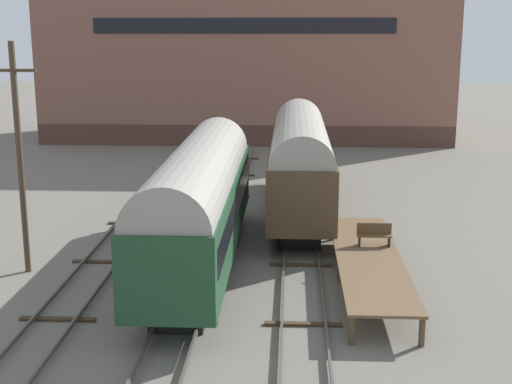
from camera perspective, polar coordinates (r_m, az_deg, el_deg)
ground_plane at (r=27.16m, az=-5.16°, el=-7.86°), size 200.00×200.00×0.00m
track_left at (r=27.97m, az=-13.69°, el=-7.25°), size 2.60×60.00×0.26m
track_middle at (r=27.11m, az=-5.17°, el=-7.58°), size 2.60×60.00×0.26m
track_right at (r=26.86m, az=3.72°, el=-7.75°), size 2.60×60.00×0.26m
train_car_brown at (r=37.13m, az=3.54°, el=2.75°), size 3.06×15.75×5.32m
train_car_green at (r=28.72m, az=-4.58°, el=-0.50°), size 3.06×16.32×5.22m
station_platform at (r=27.88m, az=8.99°, el=-5.32°), size 2.47×11.45×1.05m
bench at (r=29.17m, az=9.44°, el=-3.32°), size 1.40×0.40×0.91m
person_worker at (r=25.66m, az=-10.59°, el=-6.92°), size 0.32×0.32×1.68m
utility_pole at (r=29.34m, az=-18.38°, el=2.73°), size 1.80×0.24×9.16m
warehouse_building at (r=63.18m, az=-0.68°, el=12.38°), size 34.38×10.60×17.65m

